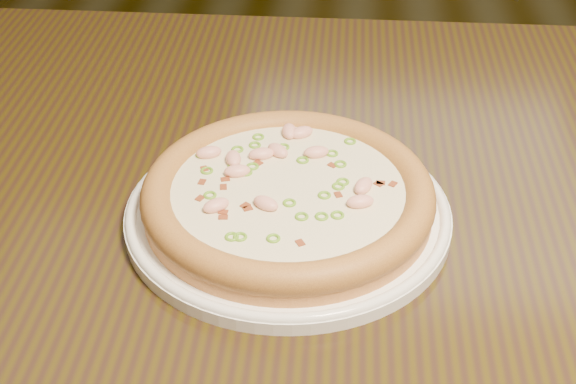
{
  "coord_description": "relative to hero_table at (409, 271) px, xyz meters",
  "views": [
    {
      "loc": [
        -0.41,
        -1.25,
        1.19
      ],
      "look_at": [
        -0.45,
        -0.68,
        0.78
      ],
      "focal_mm": 50.0,
      "sensor_mm": 36.0,
      "label": 1
    }
  ],
  "objects": [
    {
      "name": "ground",
      "position": [
        0.33,
        0.63,
        -0.65
      ],
      "size": [
        9.0,
        9.0,
        0.0
      ],
      "primitive_type": "plane",
      "color": "black"
    },
    {
      "name": "hero_table",
      "position": [
        0.0,
        0.0,
        0.0
      ],
      "size": [
        1.2,
        0.8,
        0.75
      ],
      "color": "black",
      "rests_on": "ground"
    },
    {
      "name": "pizza",
      "position": [
        -0.12,
        -0.05,
        0.13
      ],
      "size": [
        0.26,
        0.26,
        0.03
      ],
      "color": "tan",
      "rests_on": "plate"
    },
    {
      "name": "plate",
      "position": [
        -0.12,
        -0.05,
        0.11
      ],
      "size": [
        0.29,
        0.29,
        0.02
      ],
      "color": "white",
      "rests_on": "hero_table"
    }
  ]
}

